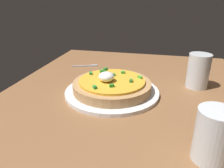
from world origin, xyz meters
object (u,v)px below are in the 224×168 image
pizza (112,85)px  fork (87,66)px  plate (112,92)px  cup_far (198,72)px  cup_near (213,139)px

pizza → fork: bearing=-145.6°
plate → cup_far: cup_far is taller
plate → pizza: pizza is taller
pizza → cup_far: cup_far is taller
pizza → cup_near: cup_near is taller
plate → fork: size_ratio=2.85×
cup_far → fork: 43.24cm
plate → fork: (-22.99, -15.82, -0.29)cm
cup_near → cup_far: bearing=177.2°
plate → cup_near: cup_near is taller
pizza → cup_near: (23.16, 23.87, 1.66)cm
fork → pizza: bearing=-78.2°
cup_far → fork: cup_far is taller
plate → cup_near: 33.48cm
pizza → fork: size_ratio=2.36×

